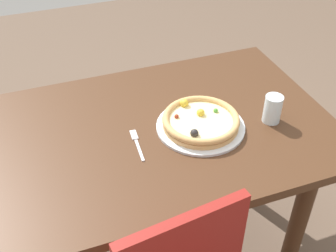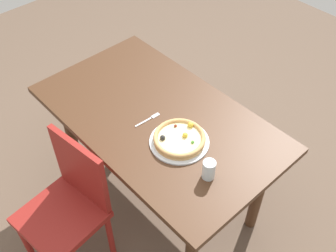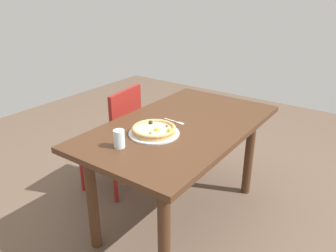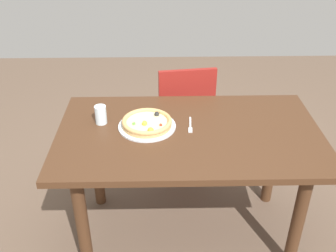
{
  "view_description": "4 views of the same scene",
  "coord_description": "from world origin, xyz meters",
  "px_view_note": "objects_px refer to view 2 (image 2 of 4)",
  "views": [
    {
      "loc": [
        -0.29,
        -1.14,
        1.71
      ],
      "look_at": [
        0.12,
        -0.02,
        0.77
      ],
      "focal_mm": 45.76,
      "sensor_mm": 36.0,
      "label": 1
    },
    {
      "loc": [
        1.24,
        -1.06,
        2.33
      ],
      "look_at": [
        0.12,
        -0.02,
        0.77
      ],
      "focal_mm": 43.07,
      "sensor_mm": 36.0,
      "label": 2
    },
    {
      "loc": [
        1.71,
        1.11,
        1.61
      ],
      "look_at": [
        0.12,
        -0.02,
        0.77
      ],
      "focal_mm": 35.45,
      "sensor_mm": 36.0,
      "label": 3
    },
    {
      "loc": [
        0.15,
        1.8,
        1.88
      ],
      "look_at": [
        0.12,
        -0.02,
        0.77
      ],
      "focal_mm": 41.87,
      "sensor_mm": 36.0,
      "label": 4
    }
  ],
  "objects_px": {
    "chair_near": "(69,205)",
    "pizza": "(179,138)",
    "dining_table": "(158,129)",
    "drinking_glass": "(209,170)",
    "plate": "(179,142)",
    "fork": "(149,119)"
  },
  "relations": [
    {
      "from": "dining_table",
      "to": "drinking_glass",
      "type": "height_order",
      "value": "drinking_glass"
    },
    {
      "from": "chair_near",
      "to": "fork",
      "type": "bearing_deg",
      "value": -97.05
    },
    {
      "from": "drinking_glass",
      "to": "dining_table",
      "type": "bearing_deg",
      "value": 168.43
    },
    {
      "from": "plate",
      "to": "chair_near",
      "type": "bearing_deg",
      "value": -112.23
    },
    {
      "from": "fork",
      "to": "drinking_glass",
      "type": "bearing_deg",
      "value": -91.85
    },
    {
      "from": "plate",
      "to": "drinking_glass",
      "type": "xyz_separation_m",
      "value": [
        0.26,
        -0.05,
        0.05
      ]
    },
    {
      "from": "pizza",
      "to": "fork",
      "type": "distance_m",
      "value": 0.24
    },
    {
      "from": "chair_near",
      "to": "drinking_glass",
      "type": "height_order",
      "value": "chair_near"
    },
    {
      "from": "fork",
      "to": "chair_near",
      "type": "bearing_deg",
      "value": -176.14
    },
    {
      "from": "dining_table",
      "to": "pizza",
      "type": "bearing_deg",
      "value": -11.86
    },
    {
      "from": "chair_near",
      "to": "drinking_glass",
      "type": "distance_m",
      "value": 0.79
    },
    {
      "from": "dining_table",
      "to": "plate",
      "type": "relative_size",
      "value": 4.52
    },
    {
      "from": "fork",
      "to": "drinking_glass",
      "type": "height_order",
      "value": "drinking_glass"
    },
    {
      "from": "plate",
      "to": "fork",
      "type": "relative_size",
      "value": 1.92
    },
    {
      "from": "dining_table",
      "to": "pizza",
      "type": "height_order",
      "value": "pizza"
    },
    {
      "from": "dining_table",
      "to": "drinking_glass",
      "type": "distance_m",
      "value": 0.52
    },
    {
      "from": "chair_near",
      "to": "pizza",
      "type": "relative_size",
      "value": 3.21
    },
    {
      "from": "plate",
      "to": "pizza",
      "type": "xyz_separation_m",
      "value": [
        -0.0,
        0.0,
        0.03
      ]
    },
    {
      "from": "dining_table",
      "to": "plate",
      "type": "distance_m",
      "value": 0.26
    },
    {
      "from": "dining_table",
      "to": "drinking_glass",
      "type": "xyz_separation_m",
      "value": [
        0.49,
        -0.1,
        0.16
      ]
    },
    {
      "from": "dining_table",
      "to": "plate",
      "type": "height_order",
      "value": "plate"
    },
    {
      "from": "chair_near",
      "to": "plate",
      "type": "bearing_deg",
      "value": -119.38
    }
  ]
}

